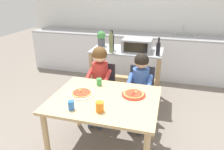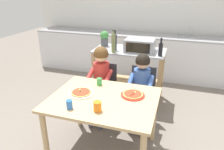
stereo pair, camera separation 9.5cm
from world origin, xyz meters
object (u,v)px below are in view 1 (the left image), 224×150
at_px(potted_herb_plant, 101,38).
at_px(pizza_plate_red_rimmed, 134,94).
at_px(child_in_red_shirt, 99,76).
at_px(drinking_cup_orange, 100,107).
at_px(dining_table, 105,106).
at_px(drinking_cup_blue, 71,105).
at_px(bottle_brown_beer, 111,43).
at_px(bottle_tall_green_wine, 112,42).
at_px(child_in_blue_striped_shirt, 140,82).
at_px(drinking_cup_green, 99,82).
at_px(toaster_oven, 137,45).
at_px(dining_chair_right, 140,91).
at_px(dining_chair_left, 102,87).
at_px(bottle_clear_vinegar, 158,48).
at_px(kitchen_island_cart, 126,67).
at_px(pizza_plate_white, 82,93).

xyz_separation_m(potted_herb_plant, pizza_plate_red_rimmed, (0.80, -1.31, -0.29)).
height_order(child_in_red_shirt, drinking_cup_orange, child_in_red_shirt).
bearing_deg(dining_table, pizza_plate_red_rimmed, 27.70).
bearing_deg(pizza_plate_red_rimmed, drinking_cup_blue, -139.72).
bearing_deg(bottle_brown_beer, bottle_tall_green_wine, 97.65).
height_order(child_in_blue_striped_shirt, pizza_plate_red_rimmed, child_in_blue_striped_shirt).
relative_size(child_in_red_shirt, drinking_cup_green, 12.68).
bearing_deg(toaster_oven, dining_chair_right, -74.24).
height_order(dining_table, dining_chair_right, dining_chair_right).
height_order(dining_table, dining_chair_left, dining_chair_left).
distance_m(bottle_tall_green_wine, pizza_plate_red_rimmed, 1.27).
distance_m(bottle_clear_vinegar, drinking_cup_blue, 1.64).
relative_size(toaster_oven, pizza_plate_red_rimmed, 1.70).
relative_size(dining_chair_left, dining_chair_right, 1.00).
bearing_deg(child_in_blue_striped_shirt, bottle_tall_green_wine, 131.70).
bearing_deg(drinking_cup_green, drinking_cup_orange, -70.61).
xyz_separation_m(toaster_oven, drinking_cup_blue, (-0.37, -1.62, -0.22)).
xyz_separation_m(bottle_tall_green_wine, child_in_red_shirt, (-0.01, -0.65, -0.32)).
distance_m(bottle_clear_vinegar, drinking_cup_green, 1.09).
distance_m(bottle_clear_vinegar, child_in_blue_striped_shirt, 0.65).
xyz_separation_m(kitchen_island_cart, dining_chair_left, (-0.23, -0.63, -0.12)).
distance_m(child_in_red_shirt, child_in_blue_striped_shirt, 0.56).
height_order(bottle_tall_green_wine, dining_table, bottle_tall_green_wine).
xyz_separation_m(dining_chair_right, child_in_blue_striped_shirt, (-0.00, -0.12, 0.18)).
xyz_separation_m(bottle_brown_beer, dining_chair_right, (0.54, -0.38, -0.56)).
bearing_deg(drinking_cup_orange, toaster_oven, 86.55).
height_order(drinking_cup_orange, drinking_cup_green, drinking_cup_orange).
xyz_separation_m(kitchen_island_cart, dining_table, (0.04, -1.35, 0.02)).
relative_size(dining_table, dining_chair_right, 1.42).
relative_size(bottle_tall_green_wine, dining_chair_right, 0.39).
distance_m(dining_chair_left, child_in_blue_striped_shirt, 0.60).
bearing_deg(dining_table, drinking_cup_blue, -129.16).
bearing_deg(bottle_clear_vinegar, dining_chair_right, -112.91).
relative_size(dining_chair_right, pizza_plate_red_rimmed, 3.06).
bearing_deg(potted_herb_plant, bottle_clear_vinegar, -16.94).
bearing_deg(child_in_red_shirt, dining_chair_left, 90.00).
bearing_deg(child_in_red_shirt, dining_chair_right, 14.80).
relative_size(dining_chair_left, drinking_cup_green, 9.51).
bearing_deg(pizza_plate_red_rimmed, child_in_red_shirt, 140.76).
bearing_deg(child_in_red_shirt, pizza_plate_white, -90.01).
relative_size(toaster_oven, drinking_cup_green, 5.27).
xyz_separation_m(dining_chair_right, pizza_plate_white, (-0.56, -0.74, 0.25)).
bearing_deg(child_in_red_shirt, drinking_cup_orange, -70.64).
bearing_deg(bottle_clear_vinegar, bottle_brown_beer, -177.85).
bearing_deg(pizza_plate_red_rimmed, kitchen_island_cart, 105.41).
distance_m(dining_chair_left, child_in_red_shirt, 0.25).
bearing_deg(child_in_red_shirt, bottle_tall_green_wine, 89.32).
height_order(toaster_oven, bottle_brown_beer, bottle_brown_beer).
xyz_separation_m(kitchen_island_cart, bottle_brown_beer, (-0.21, -0.21, 0.44)).
bearing_deg(potted_herb_plant, pizza_plate_white, -80.60).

